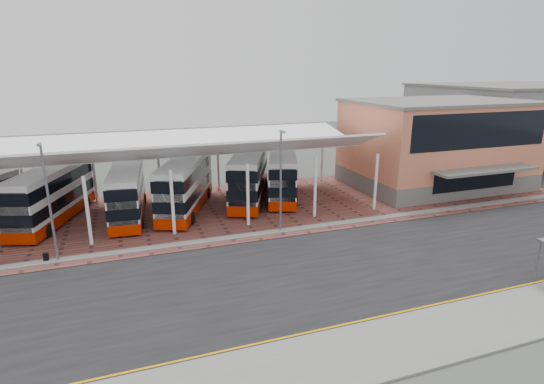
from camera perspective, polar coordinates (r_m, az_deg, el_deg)
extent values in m
plane|color=#434641|center=(27.80, 1.87, -10.38)|extent=(140.00, 140.00, 0.00)
cube|color=black|center=(26.97, 2.66, -11.26)|extent=(120.00, 14.00, 0.02)
cube|color=brown|center=(39.77, -2.27, -1.94)|extent=(72.00, 16.00, 0.06)
cube|color=slate|center=(20.89, 11.52, -20.53)|extent=(120.00, 4.00, 0.14)
cube|color=slate|center=(33.10, -2.06, -5.72)|extent=(120.00, 0.80, 0.14)
cube|color=#EA9B00|center=(22.31, 8.77, -17.85)|extent=(120.00, 0.12, 0.01)
cube|color=#EA9B00|center=(22.53, 8.40, -17.46)|extent=(120.00, 0.12, 0.01)
cylinder|color=white|center=(44.67, -30.40, 0.86)|extent=(0.26, 0.26, 4.60)
cylinder|color=white|center=(33.22, -23.55, -2.40)|extent=(0.26, 0.26, 5.20)
cylinder|color=white|center=(43.88, -22.73, 1.62)|extent=(0.26, 0.26, 4.60)
cylinder|color=white|center=(33.24, -13.23, -1.42)|extent=(0.26, 0.26, 5.20)
cylinder|color=white|center=(43.90, -14.92, 2.35)|extent=(0.26, 0.26, 4.60)
cylinder|color=white|center=(34.34, -3.26, -0.43)|extent=(0.26, 0.26, 5.20)
cylinder|color=white|center=(44.73, -7.25, 3.04)|extent=(0.26, 0.26, 4.60)
cylinder|color=white|center=(36.40, 5.83, 0.48)|extent=(0.26, 0.26, 5.20)
cylinder|color=white|center=(46.33, 0.02, 3.63)|extent=(0.26, 0.26, 4.60)
cylinder|color=white|center=(39.28, 13.78, 1.27)|extent=(0.26, 0.26, 5.20)
cylinder|color=white|center=(48.63, 6.71, 4.13)|extent=(0.26, 0.26, 4.60)
cube|color=white|center=(34.52, -14.05, 5.18)|extent=(37.00, 4.95, 1.95)
cube|color=white|center=(40.05, -14.88, 6.32)|extent=(37.00, 7.12, 1.43)
cube|color=#625F5B|center=(50.43, 20.77, 1.97)|extent=(18.00, 12.00, 1.80)
cube|color=#D57858|center=(49.59, 21.29, 7.01)|extent=(18.00, 12.00, 7.20)
cube|color=black|center=(45.15, 26.32, 7.42)|extent=(16.00, 0.25, 3.40)
cube|color=black|center=(45.98, 25.59, 1.65)|extent=(10.00, 0.25, 2.20)
cube|color=#625F5B|center=(45.00, 26.73, 2.66)|extent=(11.00, 2.40, 0.25)
cube|color=#625F5B|center=(49.20, 21.74, 11.26)|extent=(18.40, 12.40, 0.30)
cube|color=slate|center=(74.43, 31.13, 8.25)|extent=(30.00, 20.00, 10.00)
cube|color=#625F5B|center=(74.09, 31.72, 12.13)|extent=(30.50, 20.50, 0.30)
cylinder|color=slate|center=(30.96, -27.74, -1.52)|extent=(0.16, 0.16, 8.00)
cube|color=slate|center=(29.82, -28.82, 5.66)|extent=(0.15, 0.90, 0.15)
cylinder|color=slate|center=(32.55, 1.17, 1.21)|extent=(0.16, 0.16, 8.00)
cube|color=slate|center=(31.47, 1.41, 8.13)|extent=(0.15, 0.90, 0.15)
cylinder|color=black|center=(41.87, -31.72, -2.81)|extent=(0.65, 0.92, 0.91)
cube|color=silver|center=(39.65, -27.54, -0.22)|extent=(5.92, 11.20, 4.30)
cube|color=#A81A00|center=(40.13, -27.21, -2.61)|extent=(5.97, 11.25, 0.90)
cube|color=black|center=(39.77, -27.45, -0.84)|extent=(5.97, 11.25, 0.95)
cube|color=black|center=(39.38, -27.76, 1.39)|extent=(5.97, 11.25, 0.95)
cube|color=black|center=(35.14, -31.37, -2.90)|extent=(2.16, 0.82, 3.60)
cylinder|color=black|center=(37.87, -31.17, -4.49)|extent=(0.59, 1.04, 1.00)
cylinder|color=black|center=(36.67, -27.79, -4.62)|extent=(0.59, 1.04, 1.00)
cylinder|color=black|center=(43.72, -26.68, -1.29)|extent=(0.59, 1.04, 1.00)
cylinder|color=black|center=(42.68, -23.66, -1.31)|extent=(0.59, 1.04, 1.00)
cube|color=silver|center=(38.46, -18.88, 0.12)|extent=(3.32, 10.59, 4.07)
cube|color=#A81A00|center=(38.93, -18.66, -2.22)|extent=(3.36, 10.64, 0.85)
cube|color=black|center=(38.57, -18.83, -0.49)|extent=(3.36, 10.64, 0.90)
cube|color=black|center=(38.18, -19.03, 1.69)|extent=(3.36, 10.64, 0.90)
cube|color=black|center=(33.56, -19.47, -2.42)|extent=(2.13, 0.29, 3.41)
cylinder|color=black|center=(35.96, -20.86, -4.21)|extent=(0.35, 0.97, 0.95)
cylinder|color=black|center=(35.73, -17.09, -3.97)|extent=(0.35, 0.97, 0.95)
cylinder|color=black|center=(42.26, -19.95, -1.11)|extent=(0.35, 0.97, 0.95)
cylinder|color=black|center=(42.06, -16.75, -0.89)|extent=(0.35, 0.97, 0.95)
cube|color=silver|center=(38.81, -11.53, 1.12)|extent=(6.60, 11.44, 4.42)
cube|color=#A81A00|center=(39.31, -11.38, -1.41)|extent=(6.65, 11.49, 0.92)
cube|color=black|center=(38.93, -11.49, 0.46)|extent=(6.65, 11.49, 0.98)
cube|color=black|center=(38.52, -11.63, 2.82)|extent=(6.65, 11.49, 0.98)
cube|color=black|center=(33.65, -13.73, -1.56)|extent=(2.18, 0.96, 3.70)
cylinder|color=black|center=(36.39, -14.64, -3.33)|extent=(0.65, 1.06, 1.03)
cylinder|color=black|center=(35.73, -10.69, -3.44)|extent=(0.65, 1.06, 1.03)
cylinder|color=black|center=(43.01, -11.93, -0.11)|extent=(0.65, 1.06, 1.03)
cylinder|color=black|center=(42.46, -8.56, -0.15)|extent=(0.65, 1.06, 1.03)
cube|color=silver|center=(41.09, -3.04, 2.34)|extent=(6.92, 11.60, 4.49)
cube|color=#A81A00|center=(41.57, -3.00, -0.11)|extent=(6.97, 11.65, 0.94)
cube|color=black|center=(41.21, -3.03, 1.71)|extent=(6.97, 11.65, 0.99)
cube|color=black|center=(40.82, -3.07, 3.98)|extent=(6.97, 11.65, 0.99)
cube|color=black|center=(35.66, -4.07, -0.04)|extent=(2.20, 1.02, 3.76)
cylinder|color=black|center=(38.31, -5.56, -1.85)|extent=(0.68, 1.08, 1.05)
cylinder|color=black|center=(37.99, -1.66, -1.94)|extent=(0.68, 1.08, 1.05)
cylinder|color=black|center=(45.28, -4.12, 1.05)|extent=(0.68, 1.08, 1.05)
cylinder|color=black|center=(45.01, -0.82, 1.00)|extent=(0.68, 1.08, 1.05)
cube|color=silver|center=(42.26, 1.42, 2.58)|extent=(6.17, 11.09, 4.27)
cube|color=#A81A00|center=(42.70, 1.40, 0.31)|extent=(6.22, 11.15, 0.89)
cube|color=black|center=(42.36, 1.41, 1.99)|extent=(6.22, 11.15, 0.94)
cube|color=black|center=(42.00, 1.43, 4.09)|extent=(6.22, 11.15, 0.94)
cube|color=black|center=(37.05, 1.46, 0.44)|extent=(2.13, 0.88, 3.57)
cylinder|color=black|center=(39.41, -0.38, -1.29)|extent=(0.61, 1.03, 0.99)
cylinder|color=black|center=(39.43, 3.23, -1.31)|extent=(0.61, 1.03, 0.99)
cylinder|color=black|center=(46.12, -0.17, 1.34)|extent=(0.61, 1.03, 0.99)
cylinder|color=black|center=(46.13, 2.92, 1.32)|extent=(0.61, 1.03, 0.99)
cube|color=black|center=(32.38, -28.11, -7.75)|extent=(0.33, 0.24, 0.57)
cylinder|color=slate|center=(29.89, 32.07, -7.94)|extent=(0.12, 0.12, 2.66)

